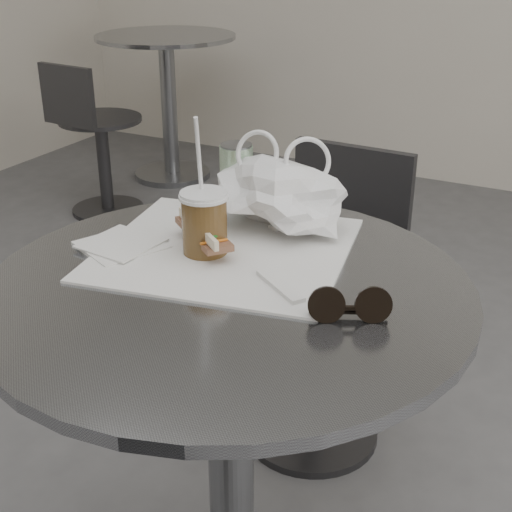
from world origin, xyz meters
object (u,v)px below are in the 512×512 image
at_px(sunglasses, 349,307).
at_px(bg_chair, 96,148).
at_px(cafe_table, 230,425).
at_px(banh_mi, 204,230).
at_px(chair_far, 322,318).
at_px(bg_table, 168,90).
at_px(drink_can, 236,175).
at_px(iced_coffee, 204,222).

bearing_deg(sunglasses, bg_chair, 110.84).
height_order(cafe_table, banh_mi, banh_mi).
xyz_separation_m(chair_far, bg_chair, (-1.51, 0.97, -0.02)).
distance_m(cafe_table, bg_table, 2.72).
relative_size(banh_mi, sunglasses, 1.74).
relative_size(bg_table, drink_can, 6.01).
relative_size(bg_table, chair_far, 0.99).
xyz_separation_m(banh_mi, iced_coffee, (0.01, -0.02, 0.02)).
bearing_deg(bg_chair, banh_mi, -39.79).
bearing_deg(bg_chair, bg_table, 96.10).
distance_m(bg_table, sunglasses, 2.88).
height_order(cafe_table, iced_coffee, iced_coffee).
bearing_deg(cafe_table, banh_mi, 136.64).
height_order(cafe_table, bg_table, same).
distance_m(cafe_table, iced_coffee, 0.35).
bearing_deg(bg_table, iced_coffee, -54.52).
relative_size(cafe_table, chair_far, 1.02).
bearing_deg(banh_mi, iced_coffee, -18.06).
bearing_deg(cafe_table, sunglasses, -5.94).
height_order(bg_table, sunglasses, sunglasses).
distance_m(bg_chair, sunglasses, 2.46).
distance_m(bg_table, bg_chair, 0.63).
bearing_deg(bg_table, sunglasses, -50.88).
bearing_deg(bg_table, chair_far, -46.17).
height_order(chair_far, iced_coffee, iced_coffee).
distance_m(bg_chair, drink_can, 2.00).
distance_m(banh_mi, drink_can, 0.22).
relative_size(bg_chair, drink_can, 5.75).
xyz_separation_m(iced_coffee, sunglasses, (0.29, -0.09, -0.04)).
relative_size(bg_chair, iced_coffee, 2.99).
height_order(iced_coffee, drink_can, iced_coffee).
distance_m(bg_table, drink_can, 2.42).
bearing_deg(banh_mi, bg_chair, 172.49).
height_order(banh_mi, iced_coffee, iced_coffee).
distance_m(cafe_table, bg_chair, 2.26).
bearing_deg(bg_chair, iced_coffee, -39.90).
bearing_deg(drink_can, chair_far, 78.52).
relative_size(cafe_table, bg_table, 1.03).
height_order(chair_far, drink_can, drink_can).
xyz_separation_m(cafe_table, bg_table, (-1.60, 2.20, -0.00)).
bearing_deg(iced_coffee, bg_chair, 134.78).
height_order(bg_chair, drink_can, drink_can).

